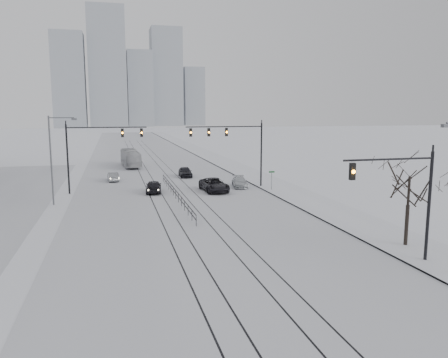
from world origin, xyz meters
TOP-DOWN VIEW (x-y plane):
  - ground at (0.00, 0.00)m, footprint 500.00×500.00m
  - road at (0.00, 60.00)m, footprint 22.00×260.00m
  - sidewalk_east at (13.50, 60.00)m, footprint 5.00×260.00m
  - curb at (11.05, 60.00)m, footprint 0.10×260.00m
  - tram_rails at (-0.00, 40.00)m, footprint 5.30×180.00m
  - skyline at (5.02, 273.63)m, footprint 96.00×48.00m
  - traffic_mast_near at (10.79, 6.00)m, footprint 6.10×0.37m
  - traffic_mast_ne at (8.15, 34.99)m, footprint 9.60×0.37m
  - traffic_mast_nw at (-8.52, 36.00)m, footprint 9.10×0.37m
  - street_light_west at (-12.20, 30.00)m, footprint 2.73×0.25m
  - bare_tree at (13.20, 9.00)m, footprint 4.40×4.40m
  - median_fence at (0.00, 30.00)m, footprint 0.06×24.00m
  - street_sign at (11.80, 32.00)m, footprint 0.70×0.06m
  - sedan_sb_inner at (-2.00, 34.24)m, footprint 2.21×4.50m
  - sedan_sb_outer at (-6.57, 44.34)m, footprint 1.67×3.88m
  - sedan_nb_front at (5.05, 33.30)m, footprint 2.94×5.78m
  - sedan_nb_right at (8.86, 35.50)m, footprint 2.49×4.57m
  - sedan_nb_far at (3.63, 45.84)m, footprint 1.84×4.30m
  - box_truck at (-3.58, 60.04)m, footprint 3.16×10.66m

SIDE VIEW (x-z plane):
  - ground at x=0.00m, z-range 0.00..0.00m
  - road at x=0.00m, z-range 0.00..0.02m
  - tram_rails at x=0.00m, z-range 0.02..0.03m
  - curb at x=11.05m, z-range 0.00..0.12m
  - sidewalk_east at x=13.50m, z-range 0.00..0.16m
  - median_fence at x=0.00m, z-range 0.03..1.03m
  - sedan_sb_outer at x=-6.57m, z-range 0.00..1.24m
  - sedan_nb_right at x=8.86m, z-range 0.00..1.26m
  - sedan_nb_far at x=3.63m, z-range 0.00..1.45m
  - sedan_sb_inner at x=-2.00m, z-range 0.00..1.48m
  - sedan_nb_front at x=5.05m, z-range 0.00..1.57m
  - box_truck at x=-3.58m, z-range 0.00..2.93m
  - street_sign at x=11.80m, z-range 0.41..2.81m
  - bare_tree at x=13.20m, z-range 1.44..7.54m
  - traffic_mast_near at x=10.79m, z-range 1.06..8.06m
  - street_light_west at x=-12.20m, z-range 0.71..9.71m
  - traffic_mast_nw at x=-8.52m, z-range 1.57..9.57m
  - traffic_mast_ne at x=8.15m, z-range 1.76..9.76m
  - skyline at x=5.02m, z-range -5.35..66.65m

